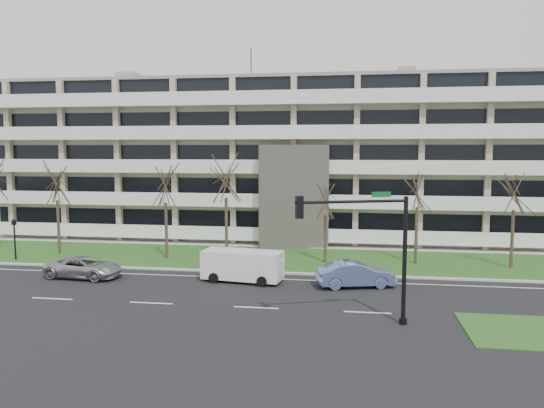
% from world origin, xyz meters
% --- Properties ---
extents(ground, '(160.00, 160.00, 0.00)m').
position_xyz_m(ground, '(0.00, 0.00, 0.00)').
color(ground, black).
rests_on(ground, ground).
extents(grass_verge, '(90.00, 10.00, 0.06)m').
position_xyz_m(grass_verge, '(0.00, 13.00, 0.03)').
color(grass_verge, '#234E1A').
rests_on(grass_verge, ground).
extents(curb, '(90.00, 0.35, 0.12)m').
position_xyz_m(curb, '(0.00, 8.00, 0.06)').
color(curb, '#B2B2AD').
rests_on(curb, ground).
extents(sidewalk, '(90.00, 2.00, 0.08)m').
position_xyz_m(sidewalk, '(0.00, 18.50, 0.04)').
color(sidewalk, '#B2B2AD').
rests_on(sidewalk, ground).
extents(grass_median, '(7.00, 5.00, 0.06)m').
position_xyz_m(grass_median, '(14.00, -2.00, 0.03)').
color(grass_median, '#234E1A').
rests_on(grass_median, ground).
extents(lane_edge_line, '(90.00, 0.12, 0.01)m').
position_xyz_m(lane_edge_line, '(0.00, 6.50, 0.01)').
color(lane_edge_line, white).
rests_on(lane_edge_line, ground).
extents(apartment_building, '(60.50, 15.10, 18.75)m').
position_xyz_m(apartment_building, '(-0.01, 25.32, 7.61)').
color(apartment_building, tan).
rests_on(apartment_building, ground).
extents(silver_pickup, '(5.35, 2.85, 1.43)m').
position_xyz_m(silver_pickup, '(-12.67, 5.05, 0.72)').
color(silver_pickup, '#A9AAB0').
rests_on(silver_pickup, ground).
extents(blue_sedan, '(5.16, 2.94, 1.61)m').
position_xyz_m(blue_sedan, '(5.41, 5.27, 0.80)').
color(blue_sedan, '#7589CB').
rests_on(blue_sedan, ground).
extents(white_van, '(5.43, 2.70, 2.02)m').
position_xyz_m(white_van, '(-1.83, 5.59, 1.21)').
color(white_van, white).
rests_on(white_van, ground).
extents(traffic_signal, '(5.43, 2.10, 6.59)m').
position_xyz_m(traffic_signal, '(5.91, -2.22, 4.27)').
color(traffic_signal, black).
rests_on(traffic_signal, ground).
extents(pedestrian_signal, '(0.37, 0.32, 3.28)m').
position_xyz_m(pedestrian_signal, '(-20.74, 9.52, 2.09)').
color(pedestrian_signal, black).
rests_on(pedestrian_signal, ground).
extents(tree_1, '(4.00, 4.00, 7.99)m').
position_xyz_m(tree_1, '(-18.65, 12.25, 6.22)').
color(tree_1, '#382B21').
rests_on(tree_1, ground).
extents(tree_2, '(3.98, 3.98, 7.96)m').
position_xyz_m(tree_2, '(-9.26, 11.78, 6.19)').
color(tree_2, '#382B21').
rests_on(tree_2, ground).
extents(tree_3, '(4.31, 4.31, 8.62)m').
position_xyz_m(tree_3, '(-4.63, 12.66, 6.70)').
color(tree_3, '#382B21').
rests_on(tree_3, ground).
extents(tree_4, '(3.26, 3.26, 6.52)m').
position_xyz_m(tree_4, '(3.20, 12.03, 5.06)').
color(tree_4, '#382B21').
rests_on(tree_4, ground).
extents(tree_5, '(3.86, 3.86, 7.73)m').
position_xyz_m(tree_5, '(9.94, 12.53, 6.01)').
color(tree_5, '#382B21').
rests_on(tree_5, ground).
extents(tree_6, '(3.81, 3.81, 7.63)m').
position_xyz_m(tree_6, '(16.64, 12.16, 5.93)').
color(tree_6, '#382B21').
rests_on(tree_6, ground).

